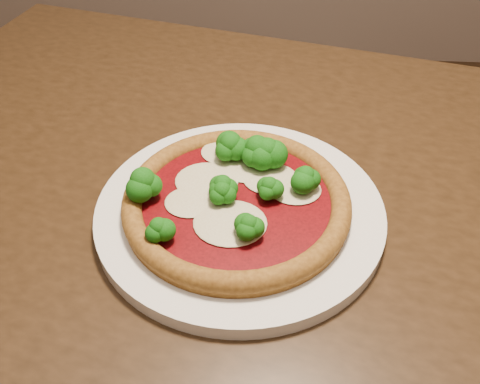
{
  "coord_description": "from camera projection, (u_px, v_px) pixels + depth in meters",
  "views": [
    {
      "loc": [
        0.04,
        -0.32,
        1.2
      ],
      "look_at": [
        0.0,
        0.14,
        0.79
      ],
      "focal_mm": 40.0,
      "sensor_mm": 36.0,
      "label": 1
    }
  ],
  "objects": [
    {
      "name": "dining_table",
      "position": [
        298.0,
        239.0,
        0.74
      ],
      "size": [
        1.48,
        1.1,
        0.75
      ],
      "rotation": [
        0.0,
        0.0,
        -0.24
      ],
      "color": "black",
      "rests_on": "floor"
    },
    {
      "name": "pizza",
      "position": [
        236.0,
        195.0,
        0.62
      ],
      "size": [
        0.27,
        0.27,
        0.06
      ],
      "rotation": [
        0.0,
        0.0,
        0.21
      ],
      "color": "brown",
      "rests_on": "plate"
    },
    {
      "name": "plate",
      "position": [
        240.0,
        211.0,
        0.64
      ],
      "size": [
        0.34,
        0.34,
        0.02
      ],
      "primitive_type": "cylinder",
      "color": "silver",
      "rests_on": "dining_table"
    }
  ]
}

